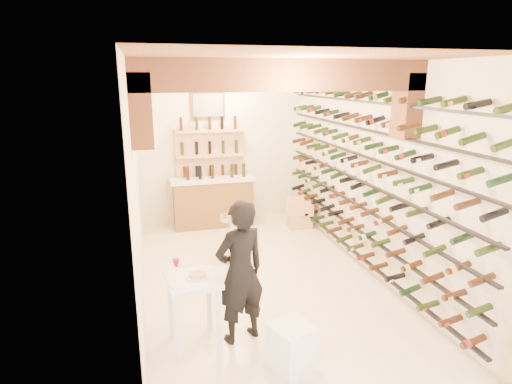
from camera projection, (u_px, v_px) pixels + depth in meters
ground at (261, 278)px, 6.65m from camera, size 6.00×6.00×0.00m
room_shell at (267, 134)px, 5.83m from camera, size 3.52×6.02×3.21m
wine_rack at (357, 175)px, 6.63m from camera, size 0.32×5.70×2.56m
back_counter at (213, 201)px, 8.91m from camera, size 1.70×0.62×1.29m
back_shelving at (210, 168)px, 8.97m from camera, size 1.40×0.31×2.73m
tasting_table at (193, 290)px, 4.85m from camera, size 0.63×0.63×1.01m
white_stool at (292, 347)px, 4.53m from camera, size 0.53×0.53×0.51m
person at (240, 272)px, 4.91m from camera, size 0.72×0.58×1.70m
chrome_barstool at (232, 235)px, 7.12m from camera, size 0.42×0.42×0.82m
crate_lower at (299, 220)px, 8.90m from camera, size 0.52×0.39×0.29m
crate_upper at (300, 206)px, 8.82m from camera, size 0.64×0.52×0.32m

